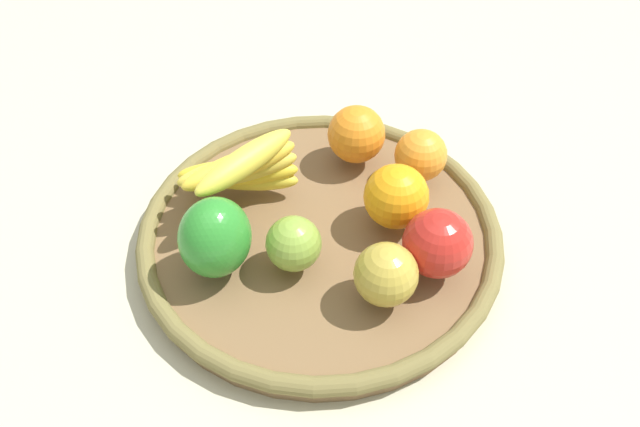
# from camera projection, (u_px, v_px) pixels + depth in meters

# --- Properties ---
(ground_plane) EXTENTS (2.40, 2.40, 0.00)m
(ground_plane) POSITION_uv_depth(u_px,v_px,m) (320.00, 244.00, 0.83)
(ground_plane) COLOR #BBB599
(ground_plane) RESTS_ON ground
(basket) EXTENTS (0.45, 0.45, 0.04)m
(basket) POSITION_uv_depth(u_px,v_px,m) (320.00, 234.00, 0.82)
(basket) COLOR brown
(basket) RESTS_ON ground_plane
(apple_0) EXTENTS (0.10, 0.10, 0.07)m
(apple_0) POSITION_uv_depth(u_px,v_px,m) (386.00, 274.00, 0.70)
(apple_0) COLOR gold
(apple_0) RESTS_ON basket
(apple_2) EXTENTS (0.09, 0.09, 0.06)m
(apple_2) POSITION_uv_depth(u_px,v_px,m) (294.00, 244.00, 0.74)
(apple_2) COLOR #83A53B
(apple_2) RESTS_ON basket
(banana_bunch) EXTENTS (0.14, 0.16, 0.09)m
(banana_bunch) POSITION_uv_depth(u_px,v_px,m) (240.00, 169.00, 0.80)
(banana_bunch) COLOR yellow
(banana_bunch) RESTS_ON basket
(bell_pepper) EXTENTS (0.11, 0.12, 0.10)m
(bell_pepper) POSITION_uv_depth(u_px,v_px,m) (215.00, 238.00, 0.72)
(bell_pepper) COLOR #2C882B
(bell_pepper) RESTS_ON basket
(orange_0) EXTENTS (0.11, 0.11, 0.08)m
(orange_0) POSITION_uv_depth(u_px,v_px,m) (396.00, 196.00, 0.78)
(orange_0) COLOR orange
(orange_0) RESTS_ON basket
(orange_1) EXTENTS (0.11, 0.11, 0.08)m
(orange_1) POSITION_uv_depth(u_px,v_px,m) (356.00, 134.00, 0.86)
(orange_1) COLOR orange
(orange_1) RESTS_ON basket
(apple_1) EXTENTS (0.11, 0.11, 0.08)m
(apple_1) POSITION_uv_depth(u_px,v_px,m) (437.00, 243.00, 0.73)
(apple_1) COLOR red
(apple_1) RESTS_ON basket
(orange_2) EXTENTS (0.09, 0.09, 0.07)m
(orange_2) POSITION_uv_depth(u_px,v_px,m) (421.00, 155.00, 0.84)
(orange_2) COLOR orange
(orange_2) RESTS_ON basket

